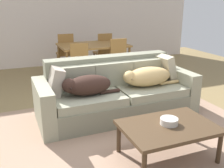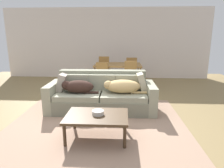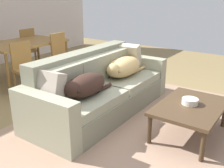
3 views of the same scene
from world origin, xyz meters
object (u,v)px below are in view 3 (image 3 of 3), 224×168
couch (99,89)px  dining_chair_far_right (26,48)px  coffee_table (191,108)px  dining_table (24,45)px  dining_chair_near_right (63,55)px  dining_chair_near_left (26,66)px  throw_pillow_by_right_arm (128,57)px  throw_pillow_by_left_arm (48,88)px  dog_on_right_cushion (123,67)px  dog_on_left_cushion (85,86)px  bowl_on_coffee_table (190,101)px

couch → dining_chair_far_right: (0.77, 2.62, 0.17)m
coffee_table → dining_chair_far_right: dining_chair_far_right is taller
dining_table → dining_chair_near_right: (0.39, -0.64, -0.18)m
couch → dining_chair_near_left: bearing=95.7°
throw_pillow_by_right_arm → dining_chair_near_left: 1.73m
dining_table → dining_chair_far_right: 0.75m
dining_table → dining_chair_far_right: size_ratio=1.60×
throw_pillow_by_left_arm → dog_on_right_cushion: bearing=-6.9°
throw_pillow_by_right_arm → dining_chair_near_right: bearing=98.2°
throw_pillow_by_left_arm → dining_chair_near_left: size_ratio=0.45×
dog_on_left_cushion → throw_pillow_by_right_arm: throw_pillow_by_right_arm is taller
dog_on_left_cushion → dining_chair_near_left: dining_chair_near_left is taller
throw_pillow_by_right_arm → dining_chair_near_left: dining_chair_near_left is taller
dog_on_right_cushion → dining_chair_near_left: bearing=111.1°
couch → dining_chair_near_right: bearing=62.8°
dog_on_right_cushion → throw_pillow_by_left_arm: throw_pillow_by_left_arm is taller
coffee_table → dog_on_left_cushion: bearing=116.3°
dining_chair_near_left → dining_chair_far_right: (0.93, 1.20, 0.01)m
coffee_table → dining_table: (0.24, 3.39, 0.34)m
dog_on_left_cushion → bowl_on_coffee_table: 1.29m
throw_pillow_by_left_arm → dining_chair_near_right: dining_chair_near_right is taller
couch → bowl_on_coffee_table: (0.08, -1.31, 0.11)m
coffee_table → dining_chair_far_right: (0.70, 3.96, 0.14)m
dog_on_right_cushion → dining_table: dining_table is taller
dining_chair_near_left → dining_chair_near_right: bearing=7.6°
dining_chair_far_right → throw_pillow_by_right_arm: bearing=92.4°
dining_chair_near_right → dining_table: bearing=120.3°
dog_on_left_cushion → dining_chair_near_right: (1.21, 1.60, -0.06)m
dog_on_right_cushion → bowl_on_coffee_table: 1.25m
dog_on_right_cushion → dining_chair_far_right: (0.31, 2.75, -0.08)m
dog_on_left_cushion → dining_chair_near_right: 2.00m
throw_pillow_by_left_arm → couch: bearing=-2.4°
throw_pillow_by_left_arm → dining_chair_near_right: 2.12m
couch → dog_on_left_cushion: 0.59m
bowl_on_coffee_table → dining_table: dining_table is taller
couch → throw_pillow_by_right_arm: couch is taller
dog_on_right_cushion → dining_table: 2.19m
throw_pillow_by_right_arm → coffee_table: throw_pillow_by_right_arm is taller
throw_pillow_by_left_arm → throw_pillow_by_right_arm: size_ratio=0.92×
coffee_table → bowl_on_coffee_table: 0.08m
dog_on_right_cushion → throw_pillow_by_right_arm: bearing=22.5°
dining_chair_near_right → dog_on_left_cushion: bearing=-128.6°
dining_chair_near_right → dining_chair_far_right: (0.06, 1.20, -0.02)m
throw_pillow_by_left_arm → dining_chair_near_right: size_ratio=0.43×
dining_table → dining_chair_far_right: bearing=51.1°
throw_pillow_by_left_arm → coffee_table: 1.70m
throw_pillow_by_right_arm → bowl_on_coffee_table: 1.61m
couch → throw_pillow_by_left_arm: (-0.90, 0.04, 0.28)m
bowl_on_coffee_table → dining_table: size_ratio=0.13×
dog_on_right_cushion → dining_table: bearing=93.1°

